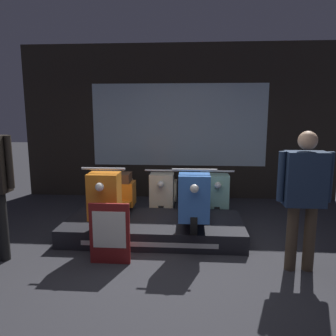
{
  "coord_description": "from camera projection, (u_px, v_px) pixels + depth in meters",
  "views": [
    {
      "loc": [
        0.27,
        -3.57,
        1.86
      ],
      "look_at": [
        -0.11,
        1.71,
        0.92
      ],
      "focal_mm": 35.0,
      "sensor_mm": 36.0,
      "label": 1
    }
  ],
  "objects": [
    {
      "name": "ground_plane",
      "position": [
        167.0,
        270.0,
        3.85
      ],
      "size": [
        30.0,
        30.0,
        0.0
      ],
      "primitive_type": "plane",
      "color": "#2D2D33"
    },
    {
      "name": "scooter_backrow_1",
      "position": [
        164.0,
        192.0,
        6.12
      ],
      "size": [
        0.57,
        1.51,
        0.87
      ],
      "color": "black",
      "rests_on": "ground_plane"
    },
    {
      "name": "display_platform",
      "position": [
        154.0,
        228.0,
        4.87
      ],
      "size": [
        2.61,
        1.18,
        0.26
      ],
      "color": "black",
      "rests_on": "ground_plane"
    },
    {
      "name": "price_sign_board",
      "position": [
        110.0,
        233.0,
        3.96
      ],
      "size": [
        0.49,
        0.04,
        0.76
      ],
      "color": "maroon",
      "rests_on": "ground_plane"
    },
    {
      "name": "scooter_backrow_0",
      "position": [
        115.0,
        191.0,
        6.19
      ],
      "size": [
        0.57,
        1.51,
        0.87
      ],
      "color": "black",
      "rests_on": "ground_plane"
    },
    {
      "name": "scooter_display_left",
      "position": [
        114.0,
        196.0,
        4.82
      ],
      "size": [
        0.57,
        1.51,
        0.87
      ],
      "color": "black",
      "rests_on": "display_platform"
    },
    {
      "name": "shop_wall_back",
      "position": [
        179.0,
        123.0,
        6.86
      ],
      "size": [
        6.6,
        0.09,
        3.2
      ],
      "color": "#28231E",
      "rests_on": "ground_plane"
    },
    {
      "name": "scooter_backrow_2",
      "position": [
        214.0,
        193.0,
        6.05
      ],
      "size": [
        0.57,
        1.51,
        0.87
      ],
      "color": "black",
      "rests_on": "ground_plane"
    },
    {
      "name": "scooter_display_right",
      "position": [
        194.0,
        197.0,
        4.73
      ],
      "size": [
        0.57,
        1.51,
        0.87
      ],
      "color": "black",
      "rests_on": "display_platform"
    },
    {
      "name": "person_right_browsing",
      "position": [
        304.0,
        190.0,
        3.71
      ],
      "size": [
        0.61,
        0.25,
        1.63
      ],
      "color": "#473828",
      "rests_on": "ground_plane"
    }
  ]
}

